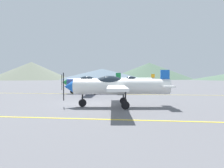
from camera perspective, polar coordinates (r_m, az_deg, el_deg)
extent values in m
plane|color=slate|center=(14.06, -7.53, -6.45)|extent=(400.00, 400.00, 0.00)
cube|color=yellow|center=(9.91, -13.77, -10.14)|extent=(80.00, 0.16, 0.01)
cube|color=yellow|center=(22.77, -2.12, -3.10)|extent=(80.00, 0.16, 0.01)
cylinder|color=white|center=(13.15, 2.92, -0.80)|extent=(6.75, 1.81, 1.08)
cone|color=blue|center=(13.47, -12.92, -0.78)|extent=(0.78, 0.99, 0.92)
cube|color=black|center=(13.57, -14.53, -0.78)|extent=(0.05, 0.12, 1.96)
ellipsoid|color=#1E2833|center=(13.12, -0.93, 0.61)|extent=(2.05, 1.10, 0.88)
cube|color=white|center=(13.13, 1.21, -0.59)|extent=(2.03, 8.70, 0.16)
cube|color=white|center=(13.64, 15.79, -0.57)|extent=(0.97, 2.61, 0.10)
cube|color=blue|center=(13.63, 15.82, 1.70)|extent=(0.63, 0.19, 1.18)
cylinder|color=black|center=(13.34, -8.98, -3.60)|extent=(0.10, 0.10, 0.99)
cylinder|color=black|center=(13.40, -8.97, -5.70)|extent=(0.56, 0.18, 0.55)
cylinder|color=black|center=(14.28, 3.48, -3.20)|extent=(0.10, 0.10, 0.99)
cylinder|color=black|center=(14.34, 3.48, -5.16)|extent=(0.56, 0.18, 0.55)
cylinder|color=black|center=(12.14, 4.10, -4.16)|extent=(0.10, 0.10, 0.99)
cylinder|color=black|center=(12.20, 4.10, -6.46)|extent=(0.56, 0.18, 0.55)
cylinder|color=#33478C|center=(23.51, -5.51, 0.52)|extent=(6.74, 1.57, 1.08)
cone|color=#1E8C3F|center=(24.27, -14.15, 0.52)|extent=(0.75, 0.97, 0.92)
cube|color=black|center=(24.39, -15.04, 0.52)|extent=(0.05, 0.12, 1.96)
ellipsoid|color=#1E2833|center=(23.64, -7.63, 1.31)|extent=(2.02, 1.03, 0.88)
cube|color=#33478C|center=(23.56, -6.45, 0.64)|extent=(1.72, 8.69, 0.16)
cube|color=#33478C|center=(23.30, 1.93, 0.64)|extent=(0.88, 2.60, 0.10)
cube|color=#1E8C3F|center=(23.29, 1.93, 1.96)|extent=(0.63, 0.16, 1.18)
cylinder|color=black|center=(24.06, -12.00, -1.04)|extent=(0.10, 0.10, 0.99)
cylinder|color=black|center=(24.09, -11.99, -2.21)|extent=(0.56, 0.16, 0.55)
cylinder|color=black|center=(24.58, -4.71, -0.93)|extent=(0.10, 0.10, 0.99)
cylinder|color=black|center=(24.61, -4.71, -2.08)|extent=(0.56, 0.16, 0.55)
cylinder|color=black|center=(22.44, -5.37, -1.23)|extent=(0.10, 0.10, 0.99)
cylinder|color=black|center=(22.48, -5.36, -2.49)|extent=(0.56, 0.16, 0.55)
cylinder|color=white|center=(33.35, 7.35, 1.01)|extent=(6.76, 2.39, 1.08)
cone|color=#F2A519|center=(32.75, 1.05, 1.01)|extent=(0.86, 1.04, 0.92)
cube|color=black|center=(32.71, 0.37, 1.00)|extent=(0.06, 0.12, 1.96)
ellipsoid|color=#1E2833|center=(33.17, 5.86, 1.57)|extent=(2.10, 1.26, 0.88)
cube|color=white|center=(33.27, 6.69, 1.09)|extent=(2.78, 8.68, 0.16)
cube|color=white|center=(34.14, 12.34, 1.09)|extent=(1.18, 2.64, 0.10)
cube|color=#F2A519|center=(34.13, 12.35, 1.99)|extent=(0.63, 0.24, 1.18)
cylinder|color=black|center=(32.89, 2.66, -0.13)|extent=(0.10, 0.10, 0.99)
cylinder|color=black|center=(32.91, 2.66, -0.99)|extent=(0.56, 0.22, 0.55)
cylinder|color=black|center=(34.47, 7.28, -0.04)|extent=(0.10, 0.10, 0.99)
cylinder|color=black|center=(34.49, 7.27, -0.86)|extent=(0.56, 0.22, 0.55)
cylinder|color=black|center=(32.36, 8.10, -0.19)|extent=(0.10, 0.10, 0.99)
cylinder|color=black|center=(32.39, 8.09, -1.06)|extent=(0.56, 0.22, 0.55)
cone|color=slate|center=(144.28, -23.29, 3.68)|extent=(55.10, 55.10, 12.54)
cone|color=slate|center=(137.98, -2.99, 2.99)|extent=(66.42, 66.42, 7.98)
cone|color=#4C6651|center=(161.11, 11.29, 3.89)|extent=(71.38, 71.38, 13.90)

